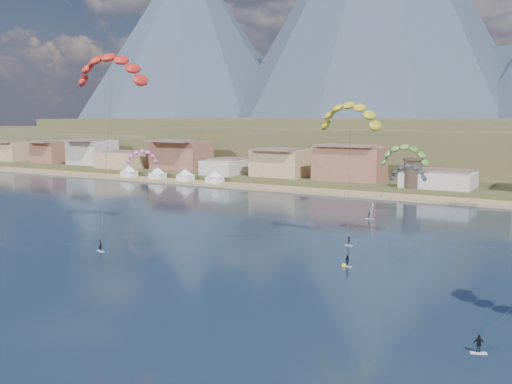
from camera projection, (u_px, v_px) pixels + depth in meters
The scene contains 12 objects.
ground at pixel (131, 299), 74.68m from camera, with size 2400.00×2400.00×0.00m, color black.
beach at pixel (387, 196), 165.83m from camera, with size 2200.00×12.00×0.90m.
town at pixel (286, 159), 198.26m from camera, with size 400.00×24.00×12.00m.
watchtower at pixel (413, 173), 169.44m from camera, with size 5.82×5.82×8.60m.
beach_tents at pixel (171, 171), 202.92m from camera, with size 43.40×6.40×5.00m.
kitesurfer_red at pixel (111, 65), 111.22m from camera, with size 16.69×18.41×36.62m.
kitesurfer_yellow at pixel (350, 112), 102.33m from camera, with size 11.97×17.03×27.93m.
kitesurfer_green at pixel (404, 153), 108.25m from camera, with size 12.17×12.97×19.95m.
distant_kite_pink at pixel (142, 154), 152.80m from camera, with size 8.45×8.07×15.96m.
distant_kite_dark at pixel (408, 170), 137.50m from camera, with size 9.46×6.69×13.88m.
windsurfer at pixel (370, 214), 131.19m from camera, with size 2.10×2.30×3.64m.
buoy at pixel (344, 266), 90.67m from camera, with size 0.73×0.73×0.73m.
Camera 1 is at (49.67, -54.78, 23.36)m, focal length 41.45 mm.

